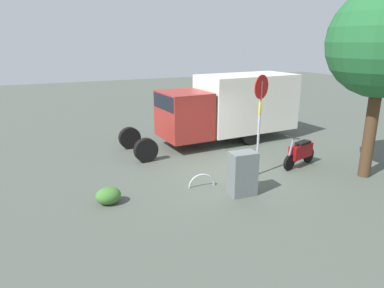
{
  "coord_description": "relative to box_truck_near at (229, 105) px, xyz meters",
  "views": [
    {
      "loc": [
        5.91,
        9.82,
        4.35
      ],
      "look_at": [
        1.25,
        -0.33,
        1.03
      ],
      "focal_mm": 32.69,
      "sensor_mm": 36.0,
      "label": 1
    }
  ],
  "objects": [
    {
      "name": "ground_plane",
      "position": [
        1.86,
        3.26,
        -1.61
      ],
      "size": [
        60.0,
        60.0,
        0.0
      ],
      "primitive_type": "plane",
      "color": "#4B5248"
    },
    {
      "name": "box_truck_near",
      "position": [
        0.0,
        0.0,
        0.0
      ],
      "size": [
        7.9,
        2.61,
        2.9
      ],
      "rotation": [
        0.0,
        0.0,
        0.06
      ],
      "color": "black",
      "rests_on": "ground"
    },
    {
      "name": "motorcycle",
      "position": [
        -0.69,
        3.92,
        -1.09
      ],
      "size": [
        1.76,
        0.76,
        1.2
      ],
      "rotation": [
        0.0,
        0.0,
        0.29
      ],
      "color": "black",
      "rests_on": "ground"
    },
    {
      "name": "stop_sign",
      "position": [
        1.23,
        4.03,
        0.61
      ],
      "size": [
        0.71,
        0.33,
        3.33
      ],
      "color": "#9E9EA3",
      "rests_on": "ground"
    },
    {
      "name": "street_tree",
      "position": [
        -1.99,
        5.58,
        2.65
      ],
      "size": [
        3.33,
        3.33,
        5.96
      ],
      "color": "#47301E",
      "rests_on": "ground"
    },
    {
      "name": "utility_cabinet",
      "position": [
        2.51,
        5.13,
        -0.96
      ],
      "size": [
        0.79,
        0.56,
        1.3
      ],
      "primitive_type": "cube",
      "rotation": [
        0.0,
        0.0,
        -0.06
      ],
      "color": "slate",
      "rests_on": "ground"
    },
    {
      "name": "bike_rack_hoop",
      "position": [
        3.33,
        4.14,
        -1.61
      ],
      "size": [
        0.85,
        0.18,
        0.85
      ],
      "primitive_type": "torus",
      "rotation": [
        1.57,
        0.0,
        -0.15
      ],
      "color": "#B7B7BC",
      "rests_on": "ground"
    },
    {
      "name": "shrub_near_sign",
      "position": [
        6.19,
        4.11,
        -1.37
      ],
      "size": [
        0.7,
        0.57,
        0.48
      ],
      "primitive_type": "ellipsoid",
      "color": "#3E732D",
      "rests_on": "ground"
    }
  ]
}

